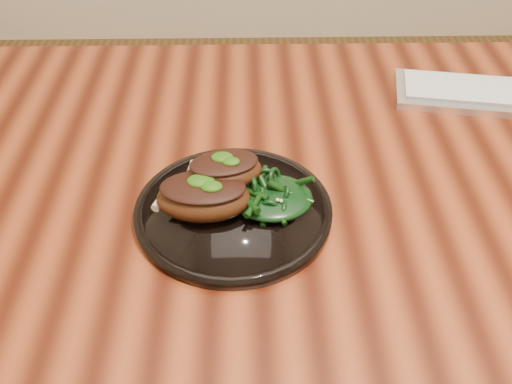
# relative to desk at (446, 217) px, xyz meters

# --- Properties ---
(desk) EXTENTS (1.60, 0.80, 0.75)m
(desk) POSITION_rel_desk_xyz_m (0.00, 0.00, 0.00)
(desk) COLOR #381107
(desk) RESTS_ON ground
(plate) EXTENTS (0.25, 0.25, 0.02)m
(plate) POSITION_rel_desk_xyz_m (-0.31, -0.08, 0.09)
(plate) COLOR black
(plate) RESTS_ON desk
(lamb_chop_front) EXTENTS (0.12, 0.09, 0.05)m
(lamb_chop_front) POSITION_rel_desk_xyz_m (-0.35, -0.09, 0.12)
(lamb_chop_front) COLOR #401E0C
(lamb_chop_front) RESTS_ON plate
(lamb_chop_back) EXTENTS (0.11, 0.08, 0.04)m
(lamb_chop_back) POSITION_rel_desk_xyz_m (-0.32, -0.05, 0.14)
(lamb_chop_back) COLOR #401E0C
(lamb_chop_back) RESTS_ON plate
(herb_smear) EXTENTS (0.08, 0.05, 0.00)m
(herb_smear) POSITION_rel_desk_xyz_m (-0.34, -0.02, 0.10)
(herb_smear) COLOR #163F06
(herb_smear) RESTS_ON plate
(greens_heap) EXTENTS (0.10, 0.10, 0.04)m
(greens_heap) POSITION_rel_desk_xyz_m (-0.26, -0.07, 0.11)
(greens_heap) COLOR black
(greens_heap) RESTS_ON plate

